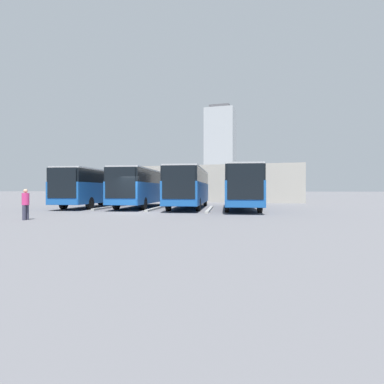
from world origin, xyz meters
TOP-DOWN VIEW (x-y plane):
  - ground_plane at (0.00, 0.00)m, footprint 600.00×600.00m
  - bus_0 at (-6.58, -5.65)m, footprint 4.26×11.62m
  - curb_divider_0 at (-4.38, -3.97)m, footprint 1.35×7.00m
  - bus_1 at (-2.19, -5.88)m, footprint 4.26×11.62m
  - curb_divider_1 at (-0.00, -4.19)m, footprint 1.35×7.00m
  - bus_2 at (2.19, -6.05)m, footprint 4.26×11.62m
  - curb_divider_2 at (4.38, -4.37)m, footprint 1.35×7.00m
  - bus_3 at (6.57, -5.44)m, footprint 4.26×11.62m
  - pedestrian at (3.10, 5.99)m, footprint 0.38×0.38m
  - station_building at (0.00, -24.66)m, footprint 25.09×16.34m
  - office_tower at (27.04, -182.01)m, footprint 19.10×19.10m

SIDE VIEW (x-z plane):
  - ground_plane at x=0.00m, z-range 0.00..0.00m
  - curb_divider_0 at x=-4.38m, z-range 0.00..0.15m
  - curb_divider_1 at x=0.00m, z-range 0.00..0.15m
  - curb_divider_2 at x=4.38m, z-range 0.00..0.15m
  - pedestrian at x=3.10m, z-range 0.06..1.65m
  - bus_0 at x=-6.58m, z-range 0.19..3.49m
  - bus_1 at x=-2.19m, z-range 0.19..3.49m
  - bus_2 at x=2.19m, z-range 0.19..3.49m
  - bus_3 at x=6.57m, z-range 0.19..3.49m
  - station_building at x=0.00m, z-range 0.02..4.73m
  - office_tower at x=27.04m, z-range -0.60..57.53m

